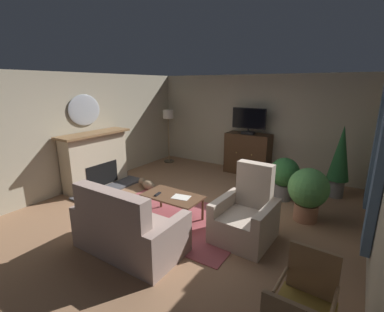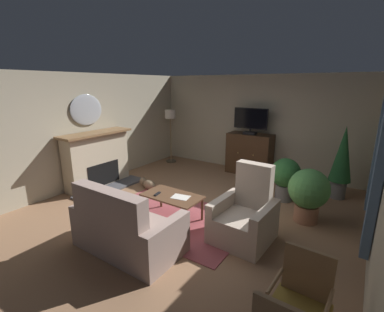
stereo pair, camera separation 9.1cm
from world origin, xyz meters
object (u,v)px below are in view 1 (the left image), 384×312
at_px(fireplace, 96,161).
at_px(armchair_near_window, 246,217).
at_px(tv_remote, 158,194).
at_px(floor_lamp, 168,121).
at_px(side_chair_mid_row, 306,301).
at_px(cat, 147,184).
at_px(tv_cabinet, 248,154).
at_px(potted_plant_on_hearth_side, 284,175).
at_px(wall_mirror_oval, 84,110).
at_px(coffee_table, 173,198).
at_px(sofa_floral, 127,230).
at_px(potted_plant_small_fern_corner, 340,158).
at_px(television, 249,120).
at_px(folded_newspaper, 181,197).
at_px(potted_plant_leafy_by_curtain, 308,191).

height_order(fireplace, armchair_near_window, fireplace).
bearing_deg(tv_remote, floor_lamp, -155.76).
relative_size(tv_remote, side_chair_mid_row, 0.18).
bearing_deg(cat, tv_cabinet, 57.70).
bearing_deg(tv_cabinet, potted_plant_on_hearth_side, -44.31).
distance_m(wall_mirror_oval, coffee_table, 3.04).
xyz_separation_m(tv_cabinet, armchair_near_window, (1.18, -3.07, -0.17)).
height_order(sofa_floral, potted_plant_small_fern_corner, potted_plant_small_fern_corner).
bearing_deg(cat, armchair_near_window, -14.96).
relative_size(tv_cabinet, sofa_floral, 0.75).
distance_m(tv_cabinet, coffee_table, 3.19).
bearing_deg(television, fireplace, -132.90).
bearing_deg(wall_mirror_oval, tv_remote, -10.67).
distance_m(coffee_table, folded_newspaper, 0.18).
xyz_separation_m(wall_mirror_oval, floor_lamp, (0.40, 2.55, -0.51)).
height_order(coffee_table, potted_plant_leafy_by_curtain, potted_plant_leafy_by_curtain).
bearing_deg(wall_mirror_oval, potted_plant_leafy_by_curtain, 10.80).
relative_size(potted_plant_small_fern_corner, potted_plant_on_hearth_side, 1.73).
xyz_separation_m(television, potted_plant_leafy_by_curtain, (1.86, -1.89, -0.89)).
distance_m(television, tv_remote, 3.41).
height_order(side_chair_mid_row, potted_plant_on_hearth_side, side_chair_mid_row).
relative_size(tv_remote, armchair_near_window, 0.15).
xyz_separation_m(television, potted_plant_on_hearth_side, (1.28, -1.20, -0.91)).
bearing_deg(coffee_table, potted_plant_on_hearth_side, 53.58).
bearing_deg(side_chair_mid_row, tv_cabinet, 116.98).
height_order(potted_plant_on_hearth_side, cat, potted_plant_on_hearth_side).
xyz_separation_m(folded_newspaper, potted_plant_leafy_by_curtain, (1.83, 1.23, 0.09)).
bearing_deg(coffee_table, wall_mirror_oval, 172.76).
bearing_deg(wall_mirror_oval, tv_cabinet, 45.05).
distance_m(wall_mirror_oval, potted_plant_small_fern_corner, 5.63).
bearing_deg(armchair_near_window, tv_remote, -171.44).
bearing_deg(folded_newspaper, tv_remote, -173.94).
xyz_separation_m(tv_cabinet, potted_plant_small_fern_corner, (2.20, -0.50, 0.33)).
bearing_deg(armchair_near_window, tv_cabinet, 110.99).
relative_size(television, armchair_near_window, 0.77).
distance_m(armchair_near_window, floor_lamp, 4.64).
xyz_separation_m(tv_remote, cat, (-1.11, 0.95, -0.35)).
distance_m(wall_mirror_oval, floor_lamp, 2.63).
xyz_separation_m(coffee_table, cat, (-1.35, 0.83, -0.29)).
distance_m(tv_remote, sofa_floral, 1.04).
distance_m(potted_plant_on_hearth_side, potted_plant_leafy_by_curtain, 0.90).
bearing_deg(wall_mirror_oval, potted_plant_on_hearth_side, 21.09).
xyz_separation_m(side_chair_mid_row, floor_lamp, (-4.74, 4.23, 0.75)).
relative_size(television, side_chair_mid_row, 0.94).
bearing_deg(armchair_near_window, potted_plant_on_hearth_side, 86.68).
relative_size(tv_cabinet, cat, 1.63).
bearing_deg(sofa_floral, tv_remote, 104.62).
xyz_separation_m(fireplace, coffee_table, (2.45, -0.34, -0.21)).
xyz_separation_m(tv_remote, potted_plant_leafy_by_curtain, (2.24, 1.36, 0.09)).
bearing_deg(floor_lamp, sofa_floral, -60.02).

